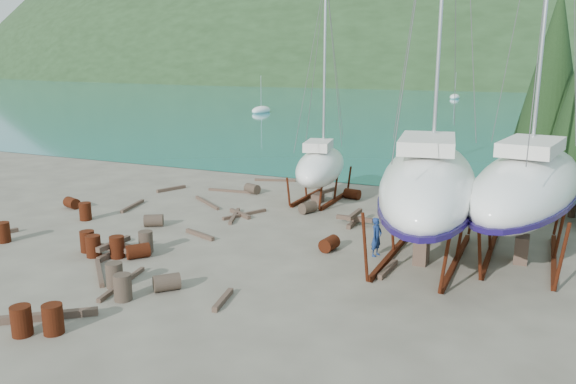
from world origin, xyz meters
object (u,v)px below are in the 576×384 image
at_px(large_sailboat_far, 528,185).
at_px(small_sailboat_shore, 321,166).
at_px(worker, 377,237).
at_px(large_sailboat_near, 428,183).

distance_m(large_sailboat_far, small_sailboat_shore, 12.15).
bearing_deg(worker, small_sailboat_shore, 51.03).
bearing_deg(small_sailboat_shore, large_sailboat_far, -39.08).
bearing_deg(large_sailboat_far, small_sailboat_shore, 162.14).
bearing_deg(worker, large_sailboat_near, -60.38).
height_order(large_sailboat_far, worker, large_sailboat_far).
xyz_separation_m(large_sailboat_near, large_sailboat_far, (3.50, 1.68, -0.08)).
bearing_deg(large_sailboat_near, large_sailboat_far, 16.92).
relative_size(large_sailboat_far, worker, 11.59).
relative_size(large_sailboat_far, small_sailboat_shore, 1.50).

